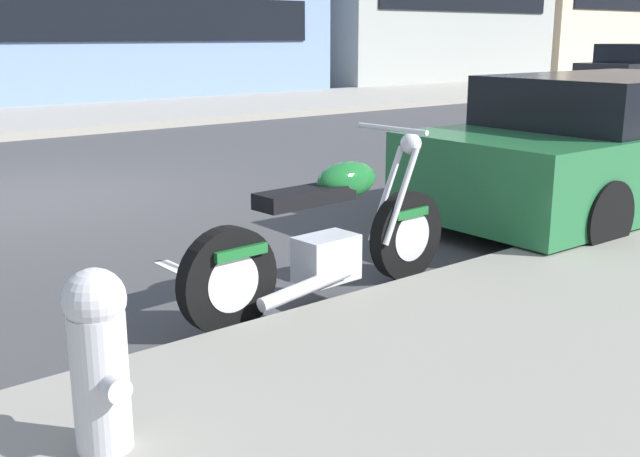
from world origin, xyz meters
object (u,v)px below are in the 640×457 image
object	(u,v)px
parked_motorcycle	(329,239)
parked_car_at_intersection	(617,147)
car_opposite_curb	(635,70)
fire_hydrant	(99,355)

from	to	relation	value
parked_motorcycle	parked_car_at_intersection	size ratio (longest dim) A/B	0.48
parked_car_at_intersection	car_opposite_curb	xyz separation A→B (m)	(15.45, 8.28, 0.04)
car_opposite_curb	parked_motorcycle	bearing A→B (deg)	22.70
parked_motorcycle	parked_car_at_intersection	world-z (taller)	parked_car_at_intersection
parked_motorcycle	fire_hydrant	world-z (taller)	parked_motorcycle
parked_motorcycle	fire_hydrant	size ratio (longest dim) A/B	3.00
parked_car_at_intersection	car_opposite_curb	bearing A→B (deg)	29.40
car_opposite_curb	fire_hydrant	size ratio (longest dim) A/B	5.65
parked_motorcycle	car_opposite_curb	distance (m)	21.17
parked_motorcycle	parked_car_at_intersection	bearing A→B (deg)	1.09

